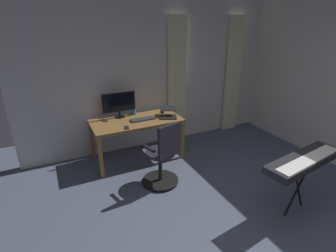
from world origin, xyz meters
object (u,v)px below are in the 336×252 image
laptop (168,114)px  mug_coffee (134,111)px  cell_phone_face_up (104,121)px  piano_keyboard (304,162)px  office_chair (163,157)px  desk (137,125)px  cell_phone_by_monitor (127,128)px  computer_monitor (119,103)px  computer_keyboard (143,119)px  computer_mouse (162,112)px

laptop → mug_coffee: size_ratio=3.42×
laptop → cell_phone_face_up: size_ratio=3.03×
mug_coffee → piano_keyboard: (-1.33, 2.53, -0.06)m
laptop → piano_keyboard: 2.29m
mug_coffee → office_chair: bearing=90.7°
desk → cell_phone_by_monitor: (0.26, 0.27, 0.09)m
laptop → cell_phone_face_up: laptop is taller
office_chair → computer_monitor: (0.28, -1.20, 0.53)m
office_chair → cell_phone_by_monitor: bearing=100.5°
computer_monitor → piano_keyboard: bearing=122.5°
desk → cell_phone_face_up: (0.51, -0.20, 0.09)m
cell_phone_by_monitor → desk: bearing=-121.9°
office_chair → piano_keyboard: bearing=-60.1°
desk → piano_keyboard: bearing=121.6°
computer_keyboard → piano_keyboard: 2.54m
computer_mouse → laptop: bearing=91.4°
office_chair → computer_keyboard: bearing=72.4°
computer_mouse → piano_keyboard: piano_keyboard is taller
computer_monitor → computer_mouse: (-0.78, 0.12, -0.24)m
office_chair → cell_phone_face_up: (0.58, -1.14, 0.28)m
mug_coffee → computer_mouse: bearing=163.4°
computer_mouse → mug_coffee: (0.51, -0.15, 0.04)m
computer_monitor → laptop: 0.88m
cell_phone_by_monitor → piano_keyboard: 2.56m
desk → piano_keyboard: (-1.38, 2.24, 0.08)m
computer_mouse → cell_phone_by_monitor: computer_mouse is taller
computer_monitor → cell_phone_by_monitor: size_ratio=4.06×
desk → mug_coffee: size_ratio=12.05×
laptop → cell_phone_face_up: 1.12m
laptop → cell_phone_by_monitor: 0.85m
desk → computer_monitor: (0.22, -0.26, 0.35)m
computer_mouse → computer_monitor: bearing=-8.8°
computer_monitor → mug_coffee: (-0.27, -0.03, -0.21)m
computer_keyboard → cell_phone_face_up: computer_keyboard is taller
cell_phone_by_monitor → computer_keyboard: bearing=-136.5°
computer_keyboard → computer_monitor: bearing=-44.2°
computer_keyboard → piano_keyboard: (-1.28, 2.19, -0.02)m
laptop → cell_phone_face_up: (1.08, -0.30, -0.05)m
computer_keyboard → cell_phone_face_up: size_ratio=3.01×
computer_monitor → laptop: computer_monitor is taller
desk → computer_keyboard: 0.15m
piano_keyboard → laptop: bearing=-77.4°
computer_keyboard → cell_phone_by_monitor: bearing=31.4°
computer_monitor → computer_mouse: computer_monitor is taller
computer_monitor → mug_coffee: size_ratio=4.58×
office_chair → computer_monitor: bearing=87.8°
office_chair → mug_coffee: size_ratio=8.04×
computer_keyboard → computer_mouse: bearing=-157.8°
mug_coffee → desk: bearing=79.9°
desk → cell_phone_face_up: size_ratio=10.68×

